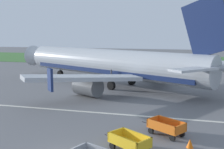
{
  "coord_description": "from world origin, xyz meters",
  "views": [
    {
      "loc": [
        6.52,
        -13.37,
        7.28
      ],
      "look_at": [
        -0.98,
        15.01,
        2.8
      ],
      "focal_mm": 44.21,
      "sensor_mm": 36.0,
      "label": 1
    }
  ],
  "objects_px": {
    "baggage_cart_fourth_in_row": "(129,142)",
    "traffic_cone_near_plane": "(190,143)",
    "baggage_cart_far_end": "(166,127)",
    "airplane": "(114,64)"
  },
  "relations": [
    {
      "from": "airplane",
      "to": "traffic_cone_near_plane",
      "type": "distance_m",
      "value": 21.41
    },
    {
      "from": "airplane",
      "to": "baggage_cart_far_end",
      "type": "bearing_deg",
      "value": -64.03
    },
    {
      "from": "airplane",
      "to": "baggage_cart_fourth_in_row",
      "type": "distance_m",
      "value": 21.37
    },
    {
      "from": "airplane",
      "to": "baggage_cart_fourth_in_row",
      "type": "height_order",
      "value": "airplane"
    },
    {
      "from": "baggage_cart_fourth_in_row",
      "to": "traffic_cone_near_plane",
      "type": "relative_size",
      "value": 5.81
    },
    {
      "from": "airplane",
      "to": "baggage_cart_far_end",
      "type": "xyz_separation_m",
      "value": [
        8.26,
        -16.95,
        -2.45
      ]
    },
    {
      "from": "traffic_cone_near_plane",
      "to": "airplane",
      "type": "bearing_deg",
      "value": 117.73
    },
    {
      "from": "baggage_cart_fourth_in_row",
      "to": "traffic_cone_near_plane",
      "type": "bearing_deg",
      "value": 22.38
    },
    {
      "from": "airplane",
      "to": "baggage_cart_fourth_in_row",
      "type": "xyz_separation_m",
      "value": [
        6.24,
        -20.29,
        -2.45
      ]
    },
    {
      "from": "baggage_cart_far_end",
      "to": "traffic_cone_near_plane",
      "type": "relative_size",
      "value": 5.79
    }
  ]
}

